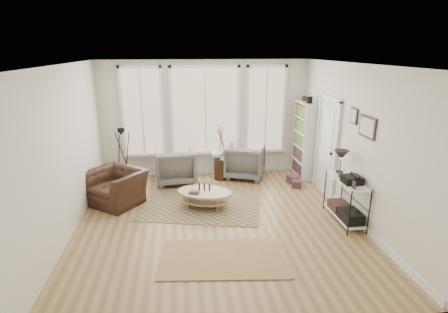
{
  "coord_description": "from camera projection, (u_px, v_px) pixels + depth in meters",
  "views": [
    {
      "loc": [
        -0.64,
        -5.96,
        3.15
      ],
      "look_at": [
        0.2,
        0.6,
        1.1
      ],
      "focal_mm": 28.0,
      "sensor_mm": 36.0,
      "label": 1
    }
  ],
  "objects": [
    {
      "name": "room",
      "position": [
        218.0,
        149.0,
        6.26
      ],
      "size": [
        5.5,
        5.54,
        2.9
      ],
      "color": "#A67F4F",
      "rests_on": "ground"
    },
    {
      "name": "bay_window",
      "position": [
        205.0,
        113.0,
        8.75
      ],
      "size": [
        4.14,
        0.12,
        2.24
      ],
      "color": "tan",
      "rests_on": "ground"
    },
    {
      "name": "door",
      "position": [
        327.0,
        144.0,
        7.72
      ],
      "size": [
        0.09,
        1.06,
        2.22
      ],
      "color": "silver",
      "rests_on": "ground"
    },
    {
      "name": "bookcase",
      "position": [
        304.0,
        140.0,
        8.78
      ],
      "size": [
        0.31,
        0.85,
        2.06
      ],
      "color": "white",
      "rests_on": "ground"
    },
    {
      "name": "low_shelf",
      "position": [
        346.0,
        196.0,
        6.51
      ],
      "size": [
        0.38,
        1.08,
        1.3
      ],
      "color": "white",
      "rests_on": "ground"
    },
    {
      "name": "wall_art",
      "position": [
        364.0,
        124.0,
        6.16
      ],
      "size": [
        0.04,
        0.88,
        0.44
      ],
      "color": "black",
      "rests_on": "ground"
    },
    {
      "name": "rug_main",
      "position": [
        201.0,
        204.0,
        7.39
      ],
      "size": [
        2.8,
        2.34,
        0.01
      ],
      "primitive_type": "cube",
      "rotation": [
        0.0,
        0.0,
        -0.23
      ],
      "color": "brown",
      "rests_on": "ground"
    },
    {
      "name": "rug_runner",
      "position": [
        224.0,
        258.0,
        5.47
      ],
      "size": [
        2.1,
        1.31,
        0.01
      ],
      "primitive_type": "cube",
      "rotation": [
        0.0,
        0.0,
        -0.11
      ],
      "color": "brown",
      "rests_on": "ground"
    },
    {
      "name": "coffee_table",
      "position": [
        204.0,
        195.0,
        7.16
      ],
      "size": [
        1.3,
        1.05,
        0.52
      ],
      "color": "tan",
      "rests_on": "ground"
    },
    {
      "name": "armchair_left",
      "position": [
        175.0,
        166.0,
        8.47
      ],
      "size": [
        0.99,
        1.02,
        0.85
      ],
      "primitive_type": "imported",
      "rotation": [
        0.0,
        0.0,
        3.24
      ],
      "color": "slate",
      "rests_on": "ground"
    },
    {
      "name": "armchair_right",
      "position": [
        245.0,
        161.0,
        8.82
      ],
      "size": [
        1.19,
        1.2,
        0.85
      ],
      "primitive_type": "imported",
      "rotation": [
        0.0,
        0.0,
        2.77
      ],
      "color": "slate",
      "rests_on": "ground"
    },
    {
      "name": "side_table",
      "position": [
        221.0,
        151.0,
        8.62
      ],
      "size": [
        0.36,
        0.36,
        1.51
      ],
      "color": "#331D15",
      "rests_on": "ground"
    },
    {
      "name": "vase",
      "position": [
        217.0,
        153.0,
        8.66
      ],
      "size": [
        0.27,
        0.27,
        0.25
      ],
      "primitive_type": "imported",
      "rotation": [
        0.0,
        0.0,
        -0.13
      ],
      "color": "silver",
      "rests_on": "side_table"
    },
    {
      "name": "accent_chair",
      "position": [
        116.0,
        187.0,
        7.36
      ],
      "size": [
        1.46,
        1.43,
        0.71
      ],
      "primitive_type": "imported",
      "rotation": [
        0.0,
        0.0,
        -0.66
      ],
      "color": "#331D15",
      "rests_on": "ground"
    },
    {
      "name": "tripod_camera",
      "position": [
        123.0,
        158.0,
        8.34
      ],
      "size": [
        0.48,
        0.48,
        1.38
      ],
      "color": "black",
      "rests_on": "ground"
    },
    {
      "name": "book_stack_near",
      "position": [
        293.0,
        179.0,
        8.51
      ],
      "size": [
        0.3,
        0.34,
        0.19
      ],
      "primitive_type": "cube",
      "rotation": [
        0.0,
        0.0,
        0.25
      ],
      "color": "maroon",
      "rests_on": "ground"
    },
    {
      "name": "book_stack_far",
      "position": [
        297.0,
        184.0,
        8.28
      ],
      "size": [
        0.27,
        0.31,
        0.17
      ],
      "primitive_type": "cube",
      "rotation": [
        0.0,
        0.0,
        -0.28
      ],
      "color": "maroon",
      "rests_on": "ground"
    }
  ]
}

